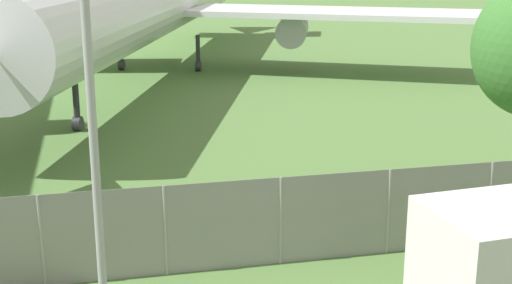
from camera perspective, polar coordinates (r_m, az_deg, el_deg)
perimeter_fence at (r=15.44m, az=-7.27°, el=-7.06°), size 56.07×0.07×2.04m
airplane at (r=38.76m, az=-8.36°, el=10.87°), size 34.99×42.34×11.14m
light_mast at (r=12.64m, az=-13.06°, el=3.10°), size 0.44×0.44×6.91m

